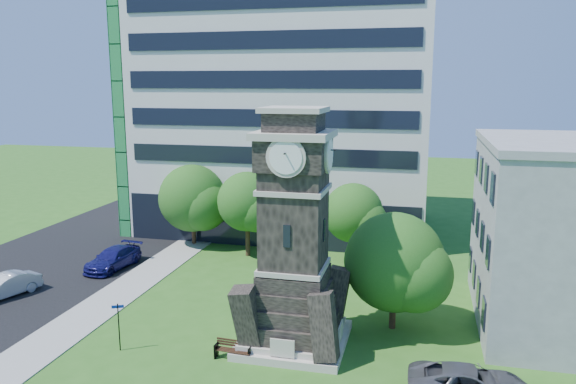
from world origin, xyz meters
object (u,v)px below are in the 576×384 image
(car_street_mid, at_px, (6,286))
(car_east_lot, at_px, (470,384))
(park_bench, at_px, (233,349))
(clock_tower, at_px, (294,246))
(car_street_north, at_px, (113,258))
(street_sign, at_px, (119,321))

(car_street_mid, bearing_deg, car_east_lot, 8.21)
(car_east_lot, height_order, park_bench, car_east_lot)
(car_street_mid, bearing_deg, clock_tower, 13.29)
(car_street_north, relative_size, park_bench, 2.74)
(car_street_mid, xyz_separation_m, park_bench, (16.74, -4.35, -0.20))
(car_street_mid, xyz_separation_m, car_street_north, (3.68, 6.60, 0.03))
(clock_tower, xyz_separation_m, park_bench, (-2.51, -2.34, -4.77))
(car_street_north, xyz_separation_m, car_east_lot, (24.12, -12.03, -0.01))
(clock_tower, relative_size, car_east_lot, 2.33)
(street_sign, bearing_deg, car_east_lot, -26.40)
(car_street_mid, bearing_deg, park_bench, 4.69)
(clock_tower, height_order, street_sign, clock_tower)
(clock_tower, bearing_deg, street_sign, -161.24)
(clock_tower, bearing_deg, car_street_mid, 174.03)
(car_street_mid, relative_size, street_sign, 1.73)
(car_street_mid, bearing_deg, street_sign, -4.91)
(car_street_mid, relative_size, park_bench, 2.33)
(car_street_mid, relative_size, car_east_lot, 0.82)
(car_east_lot, bearing_deg, clock_tower, 66.13)
(park_bench, bearing_deg, clock_tower, 46.39)
(car_street_north, distance_m, street_sign, 13.55)
(clock_tower, distance_m, car_street_mid, 19.89)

